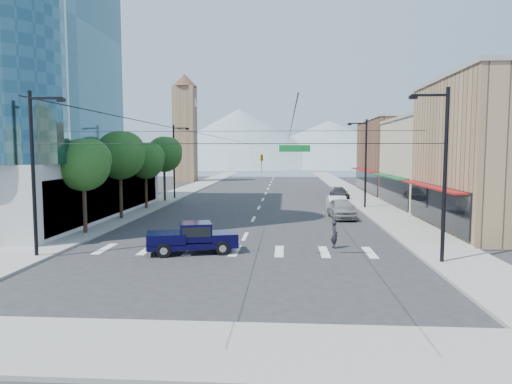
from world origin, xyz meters
TOP-DOWN VIEW (x-y plane):
  - ground at (0.00, 0.00)m, footprint 160.00×160.00m
  - sidewalk_left at (-12.00, 40.00)m, footprint 4.00×120.00m
  - sidewalk_right at (12.00, 40.00)m, footprint 4.00×120.00m
  - sidewalk_cross at (0.00, -12.00)m, footprint 28.00×4.00m
  - shop_mid at (20.00, 24.00)m, footprint 12.00×14.00m
  - shop_far at (20.00, 40.00)m, footprint 12.00×18.00m
  - clock_tower at (-16.50, 62.00)m, footprint 4.80×4.80m
  - mountain_left at (-15.00, 150.00)m, footprint 80.00×80.00m
  - mountain_right at (20.00, 160.00)m, footprint 90.00×90.00m
  - tree_near at (-11.07, 6.10)m, footprint 3.65×3.64m
  - tree_midnear at (-11.07, 13.10)m, footprint 4.09×4.09m
  - tree_midfar at (-11.07, 20.10)m, footprint 3.65×3.64m
  - tree_far at (-11.07, 27.10)m, footprint 4.09×4.09m
  - signal_rig at (0.19, -1.00)m, footprint 21.80×0.20m
  - lamp_pole_nw at (-10.67, 30.00)m, footprint 2.00×0.25m
  - lamp_pole_ne at (10.67, 22.00)m, footprint 2.00×0.25m
  - pickup_truck at (-2.58, 0.79)m, footprint 5.46×3.09m
  - pedestrian at (5.69, 2.64)m, footprint 0.55×0.69m
  - parked_car_near at (7.60, 15.01)m, footprint 2.32×5.15m
  - parked_car_mid at (7.60, 18.48)m, footprint 1.71×4.82m
  - parked_car_far at (9.35, 31.58)m, footprint 2.12×4.76m

SIDE VIEW (x-z plane):
  - ground at x=0.00m, z-range 0.00..0.00m
  - sidewalk_left at x=-12.00m, z-range 0.00..0.15m
  - sidewalk_right at x=12.00m, z-range 0.00..0.15m
  - sidewalk_cross at x=0.00m, z-range 0.00..0.15m
  - parked_car_far at x=9.35m, z-range 0.00..1.36m
  - parked_car_mid at x=7.60m, z-range 0.00..1.58m
  - pedestrian at x=5.69m, z-range 0.00..1.65m
  - parked_car_near at x=7.60m, z-range 0.00..1.72m
  - pickup_truck at x=-2.58m, z-range 0.04..1.79m
  - shop_mid at x=20.00m, z-range 0.00..9.00m
  - signal_rig at x=0.19m, z-range 0.14..9.14m
  - lamp_pole_nw at x=-10.67m, z-range 0.44..9.44m
  - lamp_pole_ne at x=10.67m, z-range 0.44..9.44m
  - tree_near at x=-11.07m, z-range 1.64..8.34m
  - tree_midfar at x=-11.07m, z-range 1.64..8.34m
  - shop_far at x=20.00m, z-range 0.00..10.00m
  - tree_midnear at x=-11.07m, z-range 1.83..9.35m
  - tree_far at x=-11.07m, z-range 1.83..9.35m
  - mountain_right at x=20.00m, z-range 0.00..18.00m
  - clock_tower at x=-16.50m, z-range 0.44..20.84m
  - mountain_left at x=-15.00m, z-range 0.00..22.00m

